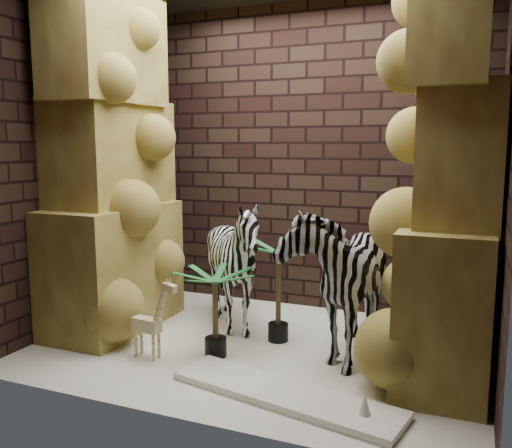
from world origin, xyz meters
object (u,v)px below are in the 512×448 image
at_px(zebra_left, 235,271).
at_px(palm_front, 278,291).
at_px(zebra_right, 340,264).
at_px(palm_back, 215,313).
at_px(surfboard, 284,394).
at_px(giraffe_toy, 147,316).

bearing_deg(zebra_left, palm_front, -7.16).
distance_m(zebra_right, palm_back, 1.05).
height_order(zebra_left, surfboard, zebra_left).
distance_m(giraffe_toy, palm_front, 1.09).
xyz_separation_m(giraffe_toy, palm_back, (0.48, 0.22, 0.02)).
distance_m(zebra_right, zebra_left, 0.98).
distance_m(zebra_left, palm_front, 0.46).
height_order(zebra_right, palm_front, zebra_right).
distance_m(palm_back, surfboard, 0.92).
height_order(zebra_left, palm_back, zebra_left).
bearing_deg(palm_front, palm_back, -123.71).
height_order(palm_front, palm_back, palm_front).
xyz_separation_m(zebra_right, zebra_left, (-0.96, 0.10, -0.17)).
bearing_deg(palm_front, surfboard, -67.85).
height_order(giraffe_toy, palm_back, palm_back).
distance_m(zebra_right, surfboard, 1.18).
xyz_separation_m(zebra_right, palm_front, (-0.51, 0.00, -0.28)).
height_order(palm_back, surfboard, palm_back).
xyz_separation_m(zebra_right, surfboard, (-0.12, -0.96, -0.68)).
relative_size(zebra_right, surfboard, 0.89).
height_order(zebra_right, zebra_left, zebra_right).
distance_m(zebra_right, palm_front, 0.58).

